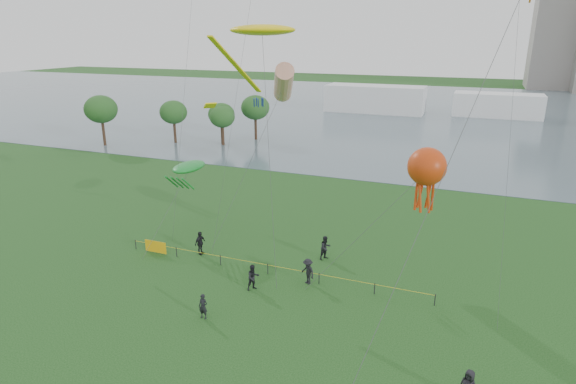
% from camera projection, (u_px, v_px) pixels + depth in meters
% --- Properties ---
extents(lake, '(400.00, 120.00, 0.08)m').
position_uv_depth(lake, '(430.00, 112.00, 111.00)').
color(lake, slate).
rests_on(lake, ground_plane).
extents(building_low, '(16.00, 18.00, 28.00)m').
position_uv_depth(building_low, '(558.00, 44.00, 155.65)').
color(building_low, gray).
rests_on(building_low, ground_plane).
extents(pavilion_left, '(22.00, 8.00, 6.00)m').
position_uv_depth(pavilion_left, '(375.00, 99.00, 109.81)').
color(pavilion_left, white).
rests_on(pavilion_left, ground_plane).
extents(pavilion_right, '(18.00, 7.00, 5.00)m').
position_uv_depth(pavilion_right, '(497.00, 105.00, 103.59)').
color(pavilion_right, white).
rests_on(pavilion_right, ground_plane).
extents(trees, '(25.63, 17.94, 7.99)m').
position_uv_depth(trees, '(187.00, 111.00, 77.30)').
color(trees, '#352418').
rests_on(trees, ground_plane).
extents(fence, '(24.07, 0.07, 1.05)m').
position_uv_depth(fence, '(197.00, 254.00, 37.84)').
color(fence, black).
rests_on(fence, ground_plane).
extents(spectator_a, '(1.13, 1.15, 1.87)m').
position_uv_depth(spectator_a, '(253.00, 277.00, 33.45)').
color(spectator_a, black).
rests_on(spectator_a, ground_plane).
extents(spectator_b, '(1.43, 1.26, 1.92)m').
position_uv_depth(spectator_b, '(308.00, 271.00, 34.26)').
color(spectator_b, black).
rests_on(spectator_b, ground_plane).
extents(spectator_c, '(0.65, 1.20, 1.95)m').
position_uv_depth(spectator_c, '(200.00, 243.00, 38.87)').
color(spectator_c, black).
rests_on(spectator_c, ground_plane).
extents(spectator_f, '(0.61, 0.40, 1.66)m').
position_uv_depth(spectator_f, '(203.00, 307.00, 30.06)').
color(spectator_f, black).
rests_on(spectator_f, ground_plane).
extents(spectator_g, '(1.15, 1.20, 1.95)m').
position_uv_depth(spectator_g, '(325.00, 248.00, 38.01)').
color(spectator_g, black).
rests_on(spectator_g, ground_plane).
extents(kite_stingray, '(6.32, 10.08, 17.74)m').
position_uv_depth(kite_stingray, '(262.00, 31.00, 35.36)').
color(kite_stingray, '#3F3F42').
extents(kite_windsock, '(5.50, 9.27, 14.94)m').
position_uv_depth(kite_windsock, '(283.00, 83.00, 40.77)').
color(kite_windsock, '#3F3F42').
extents(kite_creature, '(2.19, 8.45, 6.42)m').
position_uv_depth(kite_creature, '(189.00, 167.00, 41.95)').
color(kite_creature, '#3F3F42').
extents(kite_octopus, '(8.52, 3.05, 10.40)m').
position_uv_depth(kite_octopus, '(427.00, 167.00, 29.99)').
color(kite_octopus, '#3F3F42').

